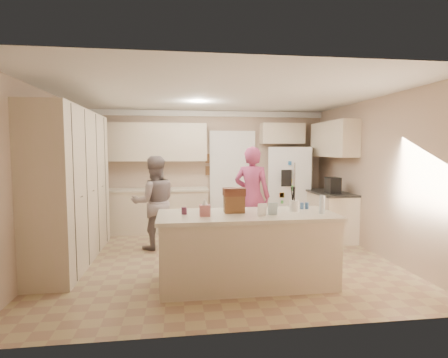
{
  "coord_description": "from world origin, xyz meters",
  "views": [
    {
      "loc": [
        -0.69,
        -5.46,
        1.74
      ],
      "look_at": [
        0.1,
        0.35,
        1.25
      ],
      "focal_mm": 28.0,
      "sensor_mm": 36.0,
      "label": 1
    }
  ],
  "objects": [
    {
      "name": "floor",
      "position": [
        0.0,
        0.0,
        -0.01
      ],
      "size": [
        5.2,
        4.6,
        0.02
      ],
      "primitive_type": "cube",
      "color": "tan",
      "rests_on": "ground"
    },
    {
      "name": "ceiling",
      "position": [
        0.0,
        0.0,
        2.61
      ],
      "size": [
        5.2,
        4.6,
        0.02
      ],
      "primitive_type": "cube",
      "color": "white",
      "rests_on": "wall_back"
    },
    {
      "name": "wall_back",
      "position": [
        0.0,
        2.31,
        1.3
      ],
      "size": [
        5.2,
        0.02,
        2.6
      ],
      "primitive_type": "cube",
      "color": "tan",
      "rests_on": "ground"
    },
    {
      "name": "wall_front",
      "position": [
        0.0,
        -2.31,
        1.3
      ],
      "size": [
        5.2,
        0.02,
        2.6
      ],
      "primitive_type": "cube",
      "color": "tan",
      "rests_on": "ground"
    },
    {
      "name": "wall_left",
      "position": [
        -2.61,
        0.0,
        1.3
      ],
      "size": [
        0.02,
        4.6,
        2.6
      ],
      "primitive_type": "cube",
      "color": "tan",
      "rests_on": "ground"
    },
    {
      "name": "wall_right",
      "position": [
        2.61,
        0.0,
        1.3
      ],
      "size": [
        0.02,
        4.6,
        2.6
      ],
      "primitive_type": "cube",
      "color": "tan",
      "rests_on": "ground"
    },
    {
      "name": "crown_back",
      "position": [
        0.0,
        2.26,
        2.53
      ],
      "size": [
        5.2,
        0.08,
        0.12
      ],
      "primitive_type": "cube",
      "color": "white",
      "rests_on": "wall_back"
    },
    {
      "name": "pantry_bank",
      "position": [
        -2.3,
        0.2,
        1.18
      ],
      "size": [
        0.6,
        2.6,
        2.35
      ],
      "primitive_type": "cube",
      "color": "beige",
      "rests_on": "floor"
    },
    {
      "name": "back_base_cab",
      "position": [
        -1.15,
        2.0,
        0.44
      ],
      "size": [
        2.2,
        0.6,
        0.88
      ],
      "primitive_type": "cube",
      "color": "beige",
      "rests_on": "floor"
    },
    {
      "name": "back_countertop",
      "position": [
        -1.15,
        1.99,
        0.9
      ],
      "size": [
        2.24,
        0.63,
        0.04
      ],
      "primitive_type": "cube",
      "color": "beige",
      "rests_on": "back_base_cab"
    },
    {
      "name": "back_upper_cab",
      "position": [
        -1.15,
        2.12,
        1.9
      ],
      "size": [
        2.2,
        0.35,
        0.8
      ],
      "primitive_type": "cube",
      "color": "beige",
      "rests_on": "wall_back"
    },
    {
      "name": "doorway_opening",
      "position": [
        0.55,
        2.28,
        1.05
      ],
      "size": [
        0.9,
        0.06,
        2.1
      ],
      "primitive_type": "cube",
      "color": "black",
      "rests_on": "floor"
    },
    {
      "name": "doorway_casing",
      "position": [
        0.55,
        2.24,
        1.05
      ],
      "size": [
        1.02,
        0.03,
        2.22
      ],
      "primitive_type": "cube",
      "color": "white",
      "rests_on": "floor"
    },
    {
      "name": "wall_frame_upper",
      "position": [
        0.02,
        2.27,
        1.55
      ],
      "size": [
        0.15,
        0.02,
        0.2
      ],
      "primitive_type": "cube",
      "color": "brown",
      "rests_on": "wall_back"
    },
    {
      "name": "wall_frame_lower",
      "position": [
        0.02,
        2.27,
        1.28
      ],
      "size": [
        0.15,
        0.02,
        0.2
      ],
      "primitive_type": "cube",
      "color": "brown",
      "rests_on": "wall_back"
    },
    {
      "name": "refrigerator",
      "position": [
        1.8,
        1.94,
        0.9
      ],
      "size": [
        1.1,
        1.0,
        1.8
      ],
      "primitive_type": "cube",
      "rotation": [
        0.0,
        0.0,
        -0.41
      ],
      "color": "white",
      "rests_on": "floor"
    },
    {
      "name": "fridge_seam",
      "position": [
        1.8,
        1.58,
        0.9
      ],
      "size": [
        0.02,
        0.02,
        1.78
      ],
      "primitive_type": "cube",
      "color": "gray",
      "rests_on": "refrigerator"
    },
    {
      "name": "fridge_dispenser",
      "position": [
        1.58,
        1.57,
        1.15
      ],
      "size": [
        0.22,
        0.03,
        0.35
      ],
      "primitive_type": "cube",
      "color": "black",
      "rests_on": "refrigerator"
    },
    {
      "name": "fridge_handle_l",
      "position": [
        1.75,
        1.57,
        1.05
      ],
      "size": [
        0.02,
        0.02,
        0.85
      ],
      "primitive_type": "cylinder",
      "color": "silver",
      "rests_on": "refrigerator"
    },
    {
      "name": "fridge_handle_r",
      "position": [
        1.85,
        1.57,
        1.05
      ],
      "size": [
        0.02,
        0.02,
        0.85
      ],
      "primitive_type": "cylinder",
      "color": "silver",
      "rests_on": "refrigerator"
    },
    {
      "name": "over_fridge_cab",
      "position": [
        1.65,
        2.12,
        2.1
      ],
      "size": [
        0.95,
        0.35,
        0.45
      ],
      "primitive_type": "cube",
      "color": "beige",
      "rests_on": "wall_back"
    },
    {
      "name": "right_base_cab",
      "position": [
        2.3,
        1.0,
        0.44
      ],
      "size": [
        0.6,
        1.2,
        0.88
      ],
      "primitive_type": "cube",
      "color": "beige",
      "rests_on": "floor"
    },
    {
      "name": "right_countertop",
      "position": [
        2.29,
        1.0,
        0.9
      ],
      "size": [
        0.63,
        1.24,
        0.04
      ],
      "primitive_type": "cube",
      "color": "#2D2B28",
      "rests_on": "right_base_cab"
    },
    {
      "name": "right_upper_cab",
      "position": [
        2.43,
        1.2,
        1.95
      ],
      "size": [
        0.35,
        1.5,
        0.7
      ],
      "primitive_type": "cube",
      "color": "beige",
      "rests_on": "wall_right"
    },
    {
      "name": "coffee_maker",
      "position": [
        2.25,
        0.8,
        1.07
      ],
      "size": [
        0.22,
        0.28,
        0.3
      ],
      "primitive_type": "cube",
      "color": "black",
      "rests_on": "right_countertop"
    },
    {
      "name": "island_base",
      "position": [
        0.2,
        -1.1,
        0.44
      ],
      "size": [
        2.2,
        0.9,
        0.88
      ],
      "primitive_type": "cube",
      "color": "beige",
      "rests_on": "floor"
    },
    {
      "name": "island_top",
      "position": [
        0.2,
        -1.1,
        0.9
      ],
      "size": [
        2.28,
        0.96,
        0.05
      ],
      "primitive_type": "cube",
      "color": "beige",
      "rests_on": "island_base"
    },
    {
      "name": "utensil_crock",
      "position": [
        0.85,
        -1.05,
        1.0
      ],
      "size": [
        0.13,
        0.13,
        0.15
      ],
      "primitive_type": "cylinder",
      "color": "white",
      "rests_on": "island_top"
    },
    {
      "name": "tissue_box",
      "position": [
        -0.35,
        -1.2,
        1.0
      ],
      "size": [
        0.13,
        0.13,
        0.14
      ],
      "primitive_type": "cube",
      "color": "#C36D6F",
      "rests_on": "island_top"
    },
    {
      "name": "tissue_plume",
      "position": [
        -0.35,
        -1.2,
        1.1
      ],
      "size": [
        0.08,
        0.08,
        0.08
      ],
      "primitive_type": "cone",
      "color": "white",
      "rests_on": "tissue_box"
    },
    {
      "name": "dollhouse_body",
      "position": [
        0.05,
        -1.0,
        1.04
      ],
      "size": [
        0.26,
        0.18,
        0.22
      ],
      "primitive_type": "cube",
      "color": "brown",
      "rests_on": "island_top"
    },
    {
      "name": "dollhouse_roof",
      "position": [
        0.05,
        -1.0,
        1.2
      ],
      "size": [
        0.28,
        0.2,
        0.1
      ],
      "primitive_type": "cube",
      "color": "#592D1E",
      "rests_on": "dollhouse_body"
    },
    {
      "name": "jam_jar",
      "position": [
        -0.6,
        -1.05,
        0.97
      ],
      "size": [
        0.07,
        0.07,
        0.09
      ],
      "primitive_type": "cylinder",
      "color": "#59263F",
      "rests_on": "island_top"
    },
    {
      "name": "greeting_card_a",
      "position": [
        0.35,
        -1.3,
        1.01
      ],
      "size": [
        0.12,
        0.06,
        0.16
      ],
      "primitive_type": "cube",
      "rotation": [
        0.15,
        0.0,
        0.2
      ],
      "color": "white",
      "rests_on": "island_top"
    },
    {
      "name": "greeting_card_b",
      "position": [
        0.5,
        -1.25,
        1.01
      ],
      "size": [
        0.12,
        0.05,
        0.16
      ],
      "primitive_type": "cube",
      "rotation": [
        0.15,
        0.0,
        -0.1
      ],
      "color": "silver",
      "rests_on": "island_top"
    },
    {
      "name": "water_bottle",
      "position": [
        1.15,
        -1.25,
        1.04
      ],
      "size": [
        0.07,
        0.07,
        0.24
      ],
      "primitive_type": "cylinder",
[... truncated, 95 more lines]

